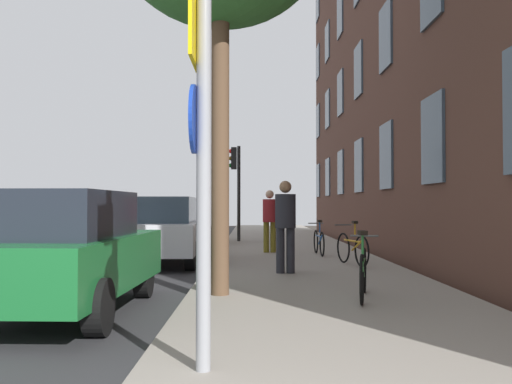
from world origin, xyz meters
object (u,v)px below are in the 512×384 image
object	(u,v)px
pedestrian_0	(285,220)
car_0	(60,251)
bicycle_1	(352,248)
pedestrian_1	(270,217)
sign_post	(201,132)
bicycle_0	(363,272)
car_2	(183,222)
bicycle_2	(319,241)
traffic_light	(236,176)
car_1	(163,230)

from	to	relation	value
pedestrian_0	car_0	xyz separation A→B (m)	(-3.18, -3.40, -0.31)
bicycle_1	pedestrian_1	distance (m)	3.70
sign_post	bicycle_0	world-z (taller)	sign_post
bicycle_0	pedestrian_1	bearing A→B (deg)	98.21
car_2	bicycle_1	bearing A→B (deg)	-57.40
bicycle_2	bicycle_1	bearing A→B (deg)	-79.99
traffic_light	bicycle_0	world-z (taller)	traffic_light
bicycle_2	car_2	world-z (taller)	car_2
bicycle_1	car_0	bearing A→B (deg)	-134.77
bicycle_0	car_1	distance (m)	6.59
bicycle_2	car_0	xyz separation A→B (m)	(-4.30, -7.22, 0.36)
sign_post	bicycle_2	bearing A→B (deg)	77.63
car_2	car_1	bearing A→B (deg)	-87.24
pedestrian_0	car_1	world-z (taller)	pedestrian_0
sign_post	car_1	distance (m)	8.99
bicycle_1	bicycle_2	bearing A→B (deg)	100.01
bicycle_1	car_1	size ratio (longest dim) A/B	0.41
traffic_light	car_0	size ratio (longest dim) A/B	0.87
pedestrian_0	car_1	distance (m)	3.80
sign_post	bicycle_2	world-z (taller)	sign_post
bicycle_1	car_2	world-z (taller)	car_2
bicycle_2	car_2	distance (m)	6.42
bicycle_0	pedestrian_0	xyz separation A→B (m)	(-0.92, 2.87, 0.65)
bicycle_0	car_1	xyz separation A→B (m)	(-3.72, 5.42, 0.34)
bicycle_0	bicycle_1	size ratio (longest dim) A/B	1.04
sign_post	bicycle_1	xyz separation A→B (m)	(2.63, 7.56, -1.54)
car_0	car_1	world-z (taller)	same
pedestrian_0	car_2	bearing A→B (deg)	109.69
car_0	bicycle_2	bearing A→B (deg)	59.22
bicycle_0	pedestrian_1	size ratio (longest dim) A/B	0.98
bicycle_0	car_2	xyz separation A→B (m)	(-4.02, 11.51, 0.34)
traffic_light	car_2	distance (m)	2.57
bicycle_1	pedestrian_0	distance (m)	2.17
bicycle_0	bicycle_1	world-z (taller)	bicycle_1
sign_post	car_0	bearing A→B (deg)	127.08
car_1	car_2	world-z (taller)	same
traffic_light	bicycle_2	bearing A→B (deg)	-66.59
traffic_light	car_2	world-z (taller)	traffic_light
bicycle_0	car_0	size ratio (longest dim) A/B	0.43
bicycle_1	car_1	world-z (taller)	car_1
sign_post	car_0	xyz separation A→B (m)	(-2.11, 2.79, -1.20)
sign_post	car_2	size ratio (longest dim) A/B	0.83
bicycle_2	car_1	world-z (taller)	car_1
bicycle_0	bicycle_1	xyz separation A→B (m)	(0.63, 4.24, 0.00)
bicycle_2	pedestrian_1	size ratio (longest dim) A/B	0.96
car_2	bicycle_0	bearing A→B (deg)	-70.77
bicycle_2	car_2	xyz separation A→B (m)	(-4.22, 4.82, 0.36)
pedestrian_1	car_2	world-z (taller)	pedestrian_1
bicycle_0	pedestrian_0	distance (m)	3.09
bicycle_2	car_1	xyz separation A→B (m)	(-3.92, -1.27, 0.36)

